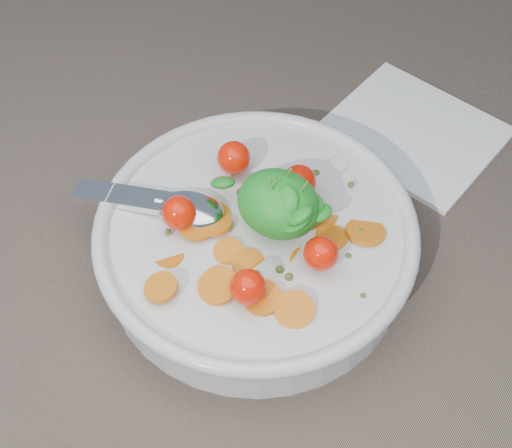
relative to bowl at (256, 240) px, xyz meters
The scene contains 3 objects.
ground 0.04m from the bowl, 153.56° to the right, with size 6.00×6.00×0.00m, color #756153.
bowl is the anchor object (origin of this frame).
napkin 0.21m from the bowl, 77.58° to the left, with size 0.15×0.13×0.01m, color white.
Camera 1 is at (0.21, -0.27, 0.50)m, focal length 50.00 mm.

